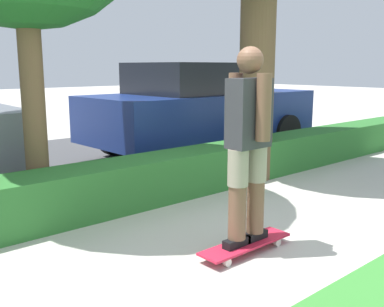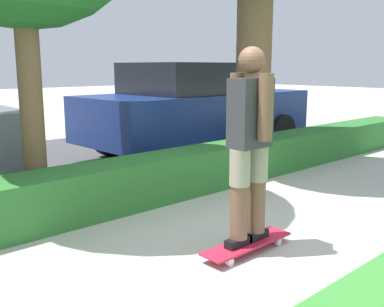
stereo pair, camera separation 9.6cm
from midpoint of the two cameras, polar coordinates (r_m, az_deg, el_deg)
name	(u,v)px [view 1 (the left image)]	position (r m, az deg, el deg)	size (l,w,h in m)	color
ground_plane	(239,243)	(4.21, 6.64, -11.20)	(60.00, 60.00, 0.00)	#BCB7AD
street_asphalt	(47,167)	(7.56, -17.61, -1.59)	(13.06, 5.00, 0.01)	#474749
hedge_row	(139,181)	(5.27, -6.28, -3.55)	(13.06, 0.60, 0.53)	#2D702D
skateboard	(246,244)	(3.99, 7.54, -11.38)	(0.94, 0.24, 0.09)	red
skater_person	(248,142)	(3.74, 7.88, 1.45)	(0.49, 0.43, 1.65)	black
parked_car_middle	(203,107)	(8.26, 1.68, 5.96)	(4.51, 1.96, 1.65)	navy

